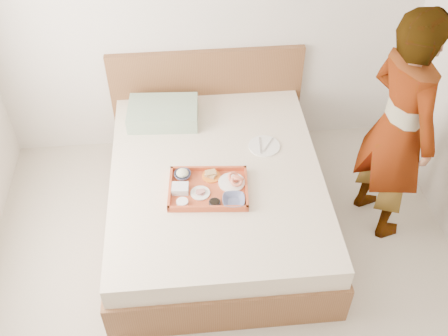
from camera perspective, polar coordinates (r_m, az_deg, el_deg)
name	(u,v)px	position (r m, az deg, el deg)	size (l,w,h in m)	color
ground	(231,331)	(3.66, 0.78, -17.39)	(3.50, 4.00, 0.01)	beige
wall_back	(206,9)	(4.20, -1.98, 16.99)	(3.50, 0.01, 2.60)	silver
bed	(216,195)	(4.02, -0.84, -3.00)	(1.65, 2.00, 0.53)	brown
headboard	(207,98)	(4.61, -1.88, 7.64)	(1.65, 0.06, 0.95)	brown
pillow	(163,113)	(4.27, -6.69, 6.01)	(0.56, 0.38, 0.13)	#9EB998
tray	(208,188)	(3.67, -1.74, -2.24)	(0.56, 0.40, 0.05)	#BD4A23
prawn_plate	(232,182)	(3.72, 0.84, -1.59)	(0.19, 0.19, 0.01)	white
navy_bowl_big	(234,200)	(3.58, 1.07, -3.58)	(0.16, 0.16, 0.04)	navy
sauce_dish	(215,203)	(3.57, -1.04, -3.88)	(0.08, 0.08, 0.03)	black
meat_plate	(200,193)	(3.65, -2.62, -2.76)	(0.14, 0.14, 0.01)	white
bread_plate	(211,176)	(3.77, -1.41, -0.90)	(0.14, 0.14, 0.01)	orange
salad_bowl	(183,175)	(3.76, -4.56, -0.77)	(0.12, 0.12, 0.04)	navy
plastic_tub	(180,189)	(3.66, -4.83, -2.26)	(0.12, 0.10, 0.05)	silver
cheese_round	(182,202)	(3.59, -4.60, -3.79)	(0.08, 0.08, 0.03)	white
dinner_plate	(264,146)	(4.04, 4.43, 2.41)	(0.24, 0.24, 0.01)	white
person	(398,129)	(3.79, 18.57, 4.05)	(0.66, 0.44, 1.82)	silver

